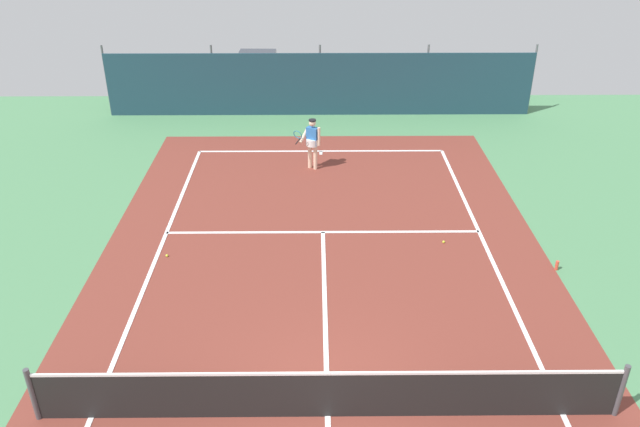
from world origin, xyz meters
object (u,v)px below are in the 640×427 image
(tennis_player, at_px, (312,140))
(tennis_net, at_px, (328,394))
(parked_car, at_px, (257,74))
(water_bottle, at_px, (557,265))
(tennis_ball_midcourt, at_px, (167,256))
(tennis_ball_near_player, at_px, (444,242))

(tennis_player, bearing_deg, tennis_net, 121.26)
(parked_car, relative_size, water_bottle, 17.70)
(tennis_ball_midcourt, bearing_deg, tennis_ball_near_player, 4.92)
(tennis_net, distance_m, tennis_player, 10.51)
(tennis_net, bearing_deg, tennis_ball_midcourt, 126.38)
(tennis_player, xyz_separation_m, water_bottle, (5.82, -5.93, -0.84))
(tennis_ball_near_player, bearing_deg, tennis_net, -117.80)
(tennis_net, relative_size, tennis_ball_midcourt, 153.33)
(tennis_ball_near_player, bearing_deg, water_bottle, -27.09)
(tennis_ball_near_player, xyz_separation_m, tennis_ball_midcourt, (-6.93, -0.60, 0.00))
(tennis_player, distance_m, water_bottle, 8.35)
(tennis_player, height_order, tennis_ball_midcourt, tennis_player)
(water_bottle, bearing_deg, tennis_ball_near_player, 152.91)
(parked_car, bearing_deg, tennis_ball_near_player, -63.90)
(tennis_net, xyz_separation_m, water_bottle, (5.54, 4.58, -0.39))
(tennis_player, xyz_separation_m, tennis_ball_near_player, (3.36, -4.67, -0.93))
(tennis_ball_midcourt, relative_size, water_bottle, 0.28)
(tennis_ball_near_player, height_order, parked_car, parked_car)
(tennis_net, relative_size, water_bottle, 42.17)
(tennis_player, height_order, water_bottle, tennis_player)
(tennis_player, xyz_separation_m, parked_car, (-2.34, 7.82, -0.12))
(tennis_player, height_order, tennis_ball_near_player, tennis_player)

